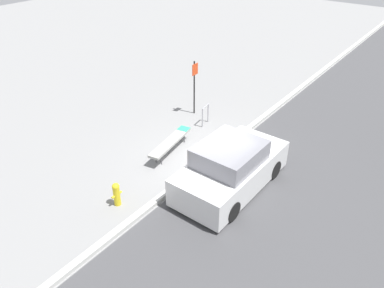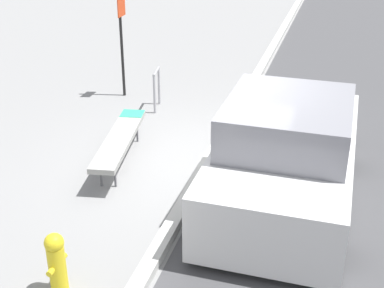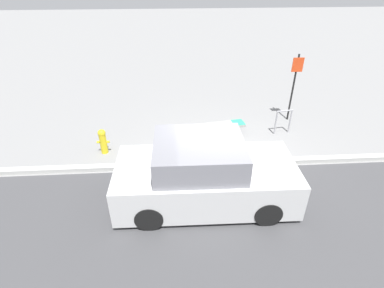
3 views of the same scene
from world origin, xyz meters
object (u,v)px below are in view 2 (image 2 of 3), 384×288
at_px(sign_post, 122,33).
at_px(fire_hydrant, 56,261).
at_px(bike_rack, 157,85).
at_px(parked_car_near, 286,156).
at_px(bench, 120,139).

xyz_separation_m(sign_post, fire_hydrant, (-6.08, -1.74, -0.98)).
distance_m(bike_rack, fire_hydrant, 5.61).
bearing_deg(sign_post, parked_car_near, -130.78).
bearing_deg(bench, parked_car_near, -108.29).
distance_m(sign_post, fire_hydrant, 6.40).
xyz_separation_m(fire_hydrant, parked_car_near, (2.71, -2.17, 0.29)).
bearing_deg(sign_post, bike_rack, -119.34).
relative_size(bench, bike_rack, 2.85).
bearing_deg(sign_post, fire_hydrant, -164.06).
relative_size(fire_hydrant, parked_car_near, 0.19).
distance_m(bike_rack, parked_car_near, 4.12).
relative_size(bike_rack, fire_hydrant, 1.08).
distance_m(bike_rack, sign_post, 1.40).
bearing_deg(bench, sign_post, 11.92).
bearing_deg(bike_rack, sign_post, 60.66).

